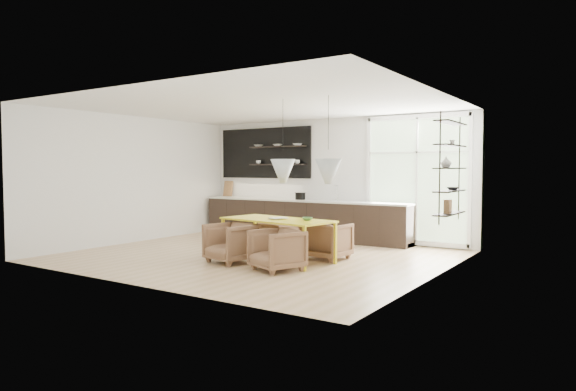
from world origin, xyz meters
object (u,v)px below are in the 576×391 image
object	(u,v)px
wire_stool	(229,236)
armchair_front_right	(277,250)
armchair_back_right	(327,241)
dining_table	(277,222)
armchair_front_left	(231,243)
armchair_back_left	(280,236)

from	to	relation	value
wire_stool	armchair_front_right	bearing A→B (deg)	-30.65
armchair_back_right	wire_stool	bearing A→B (deg)	8.98
dining_table	wire_stool	distance (m)	1.66
armchair_back_right	armchair_front_left	xyz separation A→B (m)	(-1.28, -1.26, 0.01)
armchair_back_left	armchair_front_right	xyz separation A→B (m)	(1.09, -1.70, 0.04)
armchair_back_left	armchair_front_right	distance (m)	2.02
dining_table	wire_stool	size ratio (longest dim) A/B	5.06
armchair_back_left	wire_stool	size ratio (longest dim) A/B	1.51
armchair_back_left	wire_stool	xyz separation A→B (m)	(-0.97, -0.48, -0.02)
wire_stool	dining_table	bearing A→B (deg)	-16.38
armchair_front_left	armchair_front_right	size ratio (longest dim) A/B	1.04
dining_table	wire_stool	world-z (taller)	dining_table
dining_table	armchair_front_right	world-z (taller)	dining_table
armchair_back_left	armchair_front_right	world-z (taller)	armchair_front_right
armchair_front_left	wire_stool	xyz separation A→B (m)	(-0.96, 1.07, -0.08)
dining_table	armchair_front_right	xyz separation A→B (m)	(0.52, -0.77, -0.37)
dining_table	armchair_front_left	xyz separation A→B (m)	(-0.58, -0.61, -0.36)
armchair_front_left	armchair_front_right	bearing A→B (deg)	4.29
dining_table	armchair_front_left	world-z (taller)	dining_table
dining_table	armchair_back_right	world-z (taller)	dining_table
dining_table	armchair_front_right	bearing A→B (deg)	-47.72
dining_table	armchair_front_left	size ratio (longest dim) A/B	2.83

